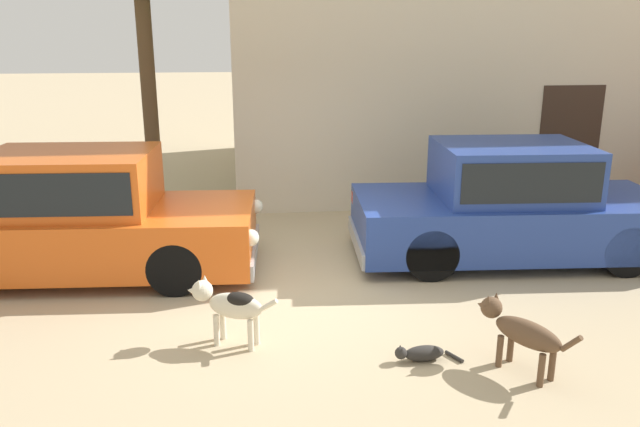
{
  "coord_description": "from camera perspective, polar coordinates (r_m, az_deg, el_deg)",
  "views": [
    {
      "loc": [
        -0.43,
        -7.0,
        3.03
      ],
      "look_at": [
        0.36,
        0.2,
        0.9
      ],
      "focal_mm": 35.51,
      "sensor_mm": 36.0,
      "label": 1
    }
  ],
  "objects": [
    {
      "name": "parked_sedan_nearest",
      "position": [
        8.51,
        -21.16,
        -0.18
      ],
      "size": [
        4.63,
        1.97,
        1.57
      ],
      "rotation": [
        0.0,
        0.0,
        -0.06
      ],
      "color": "#D15619",
      "rests_on": "ground_plane"
    },
    {
      "name": "stray_dog_tan",
      "position": [
        6.1,
        17.57,
        -9.97
      ],
      "size": [
        0.64,
        0.96,
        0.64
      ],
      "rotation": [
        0.0,
        0.0,
        2.13
      ],
      "color": "brown",
      "rests_on": "ground_plane"
    },
    {
      "name": "stray_dog_spotted",
      "position": [
        6.33,
        -8.22,
        -8.03
      ],
      "size": [
        0.92,
        0.47,
        0.67
      ],
      "rotation": [
        0.0,
        0.0,
        2.72
      ],
      "color": "beige",
      "rests_on": "ground_plane"
    },
    {
      "name": "ground_plane",
      "position": [
        7.64,
        -2.53,
        -6.99
      ],
      "size": [
        80.0,
        80.0,
        0.0
      ],
      "primitive_type": "plane",
      "color": "tan"
    },
    {
      "name": "stray_cat",
      "position": [
        6.19,
        9.11,
        -12.33
      ],
      "size": [
        0.65,
        0.21,
        0.17
      ],
      "rotation": [
        0.0,
        0.0,
        3.21
      ],
      "color": "#2D2B28",
      "rests_on": "ground_plane"
    },
    {
      "name": "parked_sedan_second",
      "position": [
        8.9,
        16.77,
        0.92
      ],
      "size": [
        4.39,
        1.99,
        1.57
      ],
      "rotation": [
        0.0,
        0.0,
        -0.06
      ],
      "color": "navy",
      "rests_on": "ground_plane"
    }
  ]
}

